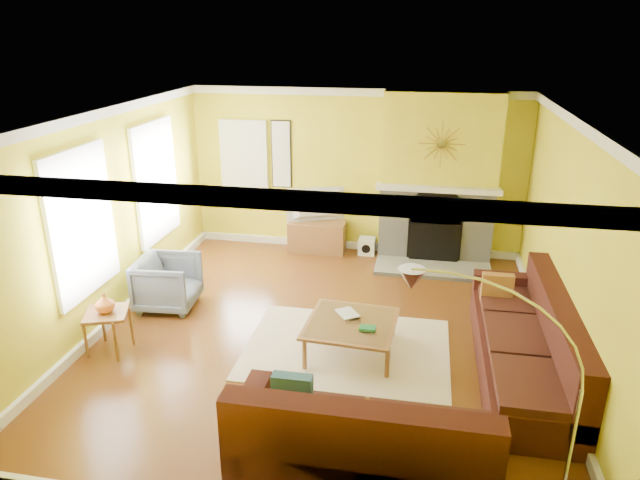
% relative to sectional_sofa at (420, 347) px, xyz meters
% --- Properties ---
extents(floor, '(5.50, 6.00, 0.02)m').
position_rel_sectional_sofa_xyz_m(floor, '(-1.20, 0.85, -0.46)').
color(floor, brown).
rests_on(floor, ground).
extents(ceiling, '(5.50, 6.00, 0.02)m').
position_rel_sectional_sofa_xyz_m(ceiling, '(-1.20, 0.85, 2.26)').
color(ceiling, white).
rests_on(ceiling, ground).
extents(wall_back, '(5.50, 0.02, 2.70)m').
position_rel_sectional_sofa_xyz_m(wall_back, '(-1.20, 3.86, 0.90)').
color(wall_back, yellow).
rests_on(wall_back, ground).
extents(wall_front, '(5.50, 0.02, 2.70)m').
position_rel_sectional_sofa_xyz_m(wall_front, '(-1.20, -2.16, 0.90)').
color(wall_front, yellow).
rests_on(wall_front, ground).
extents(wall_left, '(0.02, 6.00, 2.70)m').
position_rel_sectional_sofa_xyz_m(wall_left, '(-3.96, 0.85, 0.90)').
color(wall_left, yellow).
rests_on(wall_left, ground).
extents(wall_right, '(0.02, 6.00, 2.70)m').
position_rel_sectional_sofa_xyz_m(wall_right, '(1.56, 0.85, 0.90)').
color(wall_right, yellow).
rests_on(wall_right, ground).
extents(baseboard, '(5.50, 6.00, 0.12)m').
position_rel_sectional_sofa_xyz_m(baseboard, '(-1.20, 0.85, -0.39)').
color(baseboard, white).
rests_on(baseboard, floor).
extents(crown_molding, '(5.50, 6.00, 0.12)m').
position_rel_sectional_sofa_xyz_m(crown_molding, '(-1.20, 0.85, 2.19)').
color(crown_molding, white).
rests_on(crown_molding, ceiling).
extents(window_left_near, '(0.06, 1.22, 1.72)m').
position_rel_sectional_sofa_xyz_m(window_left_near, '(-3.92, 2.15, 1.05)').
color(window_left_near, white).
rests_on(window_left_near, wall_left).
extents(window_left_far, '(0.06, 1.22, 1.72)m').
position_rel_sectional_sofa_xyz_m(window_left_far, '(-3.92, 0.25, 1.05)').
color(window_left_far, white).
rests_on(window_left_far, wall_left).
extents(window_back, '(0.82, 0.06, 1.22)m').
position_rel_sectional_sofa_xyz_m(window_back, '(-3.10, 3.81, 1.10)').
color(window_back, white).
rests_on(window_back, wall_back).
extents(wall_art, '(0.34, 0.04, 1.14)m').
position_rel_sectional_sofa_xyz_m(wall_art, '(-2.45, 3.82, 1.15)').
color(wall_art, white).
rests_on(wall_art, wall_back).
extents(fireplace, '(1.80, 0.40, 2.70)m').
position_rel_sectional_sofa_xyz_m(fireplace, '(0.15, 3.65, 0.90)').
color(fireplace, '#9B9A93').
rests_on(fireplace, floor).
extents(mantel, '(1.92, 0.22, 0.08)m').
position_rel_sectional_sofa_xyz_m(mantel, '(0.15, 3.41, 0.80)').
color(mantel, white).
rests_on(mantel, fireplace).
extents(hearth, '(1.80, 0.70, 0.06)m').
position_rel_sectional_sofa_xyz_m(hearth, '(0.15, 3.10, -0.42)').
color(hearth, '#9B9A93').
rests_on(hearth, floor).
extents(sunburst, '(0.70, 0.04, 0.70)m').
position_rel_sectional_sofa_xyz_m(sunburst, '(0.15, 3.42, 1.50)').
color(sunburst, olive).
rests_on(sunburst, fireplace).
extents(rug, '(2.40, 1.80, 0.02)m').
position_rel_sectional_sofa_xyz_m(rug, '(-0.85, 0.55, -0.44)').
color(rug, beige).
rests_on(rug, floor).
extents(sectional_sofa, '(3.10, 3.70, 0.90)m').
position_rel_sectional_sofa_xyz_m(sectional_sofa, '(0.00, 0.00, 0.00)').
color(sectional_sofa, '#3F1814').
rests_on(sectional_sofa, floor).
extents(coffee_table, '(1.09, 1.09, 0.40)m').
position_rel_sectional_sofa_xyz_m(coffee_table, '(-0.80, 0.50, -0.25)').
color(coffee_table, white).
rests_on(coffee_table, floor).
extents(media_console, '(0.95, 0.43, 0.52)m').
position_rel_sectional_sofa_xyz_m(media_console, '(-1.80, 3.60, -0.19)').
color(media_console, brown).
rests_on(media_console, floor).
extents(tv, '(0.97, 0.49, 0.57)m').
position_rel_sectional_sofa_xyz_m(tv, '(-1.80, 3.60, 0.36)').
color(tv, black).
rests_on(tv, media_console).
extents(subwoofer, '(0.27, 0.27, 0.27)m').
position_rel_sectional_sofa_xyz_m(subwoofer, '(-0.95, 3.63, -0.31)').
color(subwoofer, white).
rests_on(subwoofer, floor).
extents(armchair, '(0.84, 0.82, 0.71)m').
position_rel_sectional_sofa_xyz_m(armchair, '(-3.40, 1.20, -0.09)').
color(armchair, slate).
rests_on(armchair, floor).
extents(side_table, '(0.60, 0.60, 0.51)m').
position_rel_sectional_sofa_xyz_m(side_table, '(-3.60, 0.00, -0.19)').
color(side_table, brown).
rests_on(side_table, floor).
extents(vase, '(0.27, 0.27, 0.23)m').
position_rel_sectional_sofa_xyz_m(vase, '(-3.60, 0.00, 0.18)').
color(vase, orange).
rests_on(vase, side_table).
extents(book, '(0.33, 0.35, 0.03)m').
position_rel_sectional_sofa_xyz_m(book, '(-0.95, 0.60, -0.03)').
color(book, white).
rests_on(book, coffee_table).
extents(arc_lamp, '(1.32, 0.36, 2.06)m').
position_rel_sectional_sofa_xyz_m(arc_lamp, '(0.54, -1.70, 0.58)').
color(arc_lamp, silver).
rests_on(arc_lamp, floor).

